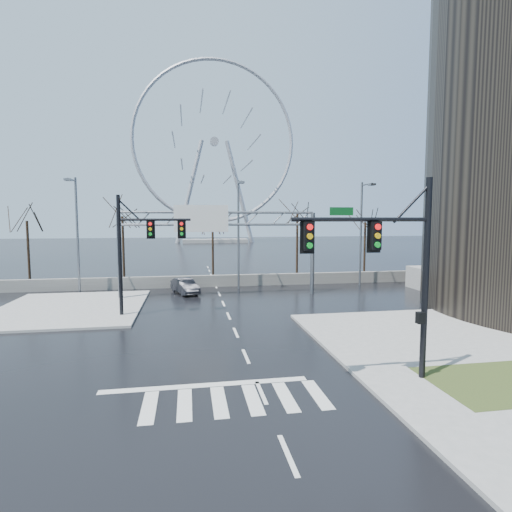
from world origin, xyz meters
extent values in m
plane|color=black|center=(0.00, 0.00, 0.00)|extent=(260.00, 260.00, 0.00)
cube|color=gray|center=(10.00, 2.00, 0.07)|extent=(12.00, 10.00, 0.15)
cube|color=gray|center=(-11.00, 12.00, 0.07)|extent=(10.00, 12.00, 0.15)
cube|color=#2B3F1A|center=(9.00, -5.00, 0.15)|extent=(5.00, 4.00, 0.02)
cube|color=slate|center=(0.00, 20.00, 0.55)|extent=(52.00, 0.50, 1.10)
cylinder|color=black|center=(6.50, -4.00, 4.00)|extent=(0.24, 0.24, 8.00)
cylinder|color=black|center=(3.80, -4.00, 6.40)|extent=(5.40, 0.16, 0.16)
cube|color=black|center=(4.30, -4.15, 5.80)|extent=(0.35, 0.28, 1.05)
cube|color=black|center=(1.70, -4.15, 5.80)|extent=(0.35, 0.28, 1.05)
cylinder|color=black|center=(-7.00, 9.00, 4.00)|extent=(0.24, 0.24, 8.00)
cylinder|color=black|center=(-4.70, 9.00, 6.40)|extent=(4.60, 0.16, 0.16)
cube|color=black|center=(-5.00, 8.85, 5.80)|extent=(0.35, 0.28, 1.05)
cube|color=black|center=(-3.00, 8.85, 5.80)|extent=(0.35, 0.28, 1.05)
cylinder|color=slate|center=(-8.00, 15.00, 3.50)|extent=(0.36, 0.36, 7.00)
cylinder|color=slate|center=(8.00, 15.00, 3.50)|extent=(0.36, 0.36, 7.00)
cylinder|color=slate|center=(0.00, 15.00, 7.00)|extent=(16.00, 0.20, 0.20)
cylinder|color=slate|center=(0.00, 15.00, 6.00)|extent=(16.00, 0.20, 0.20)
cube|color=#084317|center=(-1.50, 14.85, 6.50)|extent=(4.20, 0.10, 2.00)
cube|color=silver|center=(-1.50, 14.79, 6.50)|extent=(4.40, 0.02, 2.20)
cylinder|color=slate|center=(-12.00, 18.50, 5.00)|extent=(0.20, 0.20, 10.00)
cylinder|color=slate|center=(-12.00, 17.40, 9.70)|extent=(0.12, 2.20, 0.12)
cube|color=slate|center=(-12.00, 16.40, 9.60)|extent=(0.50, 0.70, 0.18)
cylinder|color=slate|center=(2.00, 18.50, 5.00)|extent=(0.20, 0.20, 10.00)
cylinder|color=slate|center=(2.00, 17.40, 9.70)|extent=(0.12, 2.20, 0.12)
cube|color=slate|center=(2.00, 16.40, 9.60)|extent=(0.50, 0.70, 0.18)
cylinder|color=slate|center=(14.00, 18.50, 5.00)|extent=(0.20, 0.20, 10.00)
cylinder|color=slate|center=(14.00, 17.40, 9.70)|extent=(0.12, 2.20, 0.12)
cube|color=slate|center=(14.00, 16.40, 9.60)|extent=(0.50, 0.70, 0.18)
cylinder|color=black|center=(-18.00, 24.00, 3.15)|extent=(0.24, 0.24, 6.30)
cylinder|color=black|center=(-9.00, 23.50, 3.38)|extent=(0.24, 0.24, 6.75)
cylinder|color=black|center=(0.00, 24.50, 2.93)|extent=(0.24, 0.24, 5.85)
cylinder|color=black|center=(9.00, 23.50, 3.51)|extent=(0.24, 0.24, 7.02)
cylinder|color=black|center=(17.00, 24.00, 3.06)|extent=(0.24, 0.24, 6.12)
cube|color=gray|center=(5.00, 95.00, 0.50)|extent=(18.00, 6.00, 1.00)
torus|color=#B2B2B7|center=(5.00, 95.00, 28.00)|extent=(45.00, 1.00, 45.00)
cylinder|color=#B2B2B7|center=(5.00, 95.00, 28.00)|extent=(2.40, 1.50, 2.40)
cylinder|color=#B2B2B7|center=(-2.00, 95.00, 14.00)|extent=(8.28, 1.20, 28.82)
cylinder|color=#B2B2B7|center=(12.00, 95.00, 14.00)|extent=(8.28, 1.20, 28.82)
imported|color=black|center=(-2.92, 16.78, 0.66)|extent=(2.67, 4.25, 1.32)
camera|label=1|loc=(-2.60, -18.04, 6.38)|focal=28.00mm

